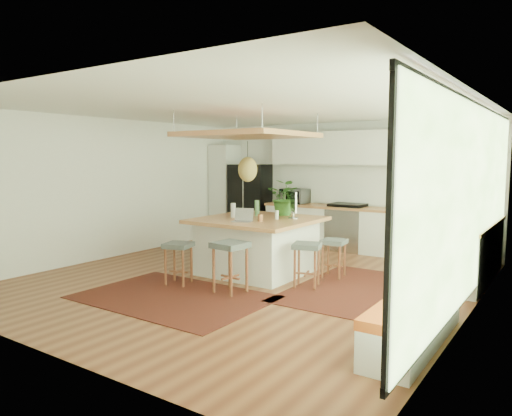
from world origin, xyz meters
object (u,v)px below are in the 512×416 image
Objects in this scene: stool_near_right at (230,269)px; stool_right_back at (334,256)px; stool_right_front at (307,264)px; stool_left_side at (212,244)px; monitor at (294,203)px; laptop at (242,214)px; microwave at (295,194)px; island_plant at (285,201)px; fridge at (251,201)px; stool_near_left at (179,262)px; island at (258,245)px.

stool_right_back is at bearing 62.89° from stool_near_right.
stool_left_side is (-2.25, 0.50, 0.00)m from stool_right_front.
stool_right_front is 1.34× the size of monitor.
laptop is at bearing -140.81° from stool_right_back.
island_plant is at bearing -61.20° from microwave.
fridge is 2.71× the size of stool_left_side.
island_plant reaches higher than stool_near_left.
laptop is at bearing -170.82° from stool_right_front.
monitor is at bearing 44.90° from laptop.
fridge is at bearing 109.22° from stool_left_side.
fridge is 2.75× the size of stool_near_left.
stool_right_back is (1.22, 0.41, -0.11)m from island.
fridge is at bearing 136.32° from island_plant.
stool_near_right is at bearing -73.64° from island.
stool_near_right reaches higher than stool_right_back.
laptop is 1.16m from island_plant.
monitor is at bearing 132.64° from stool_right_front.
microwave is (1.20, -0.00, 0.20)m from fridge.
island reaches higher than stool_near_left.
laptop is (-1.15, -0.94, 0.70)m from stool_right_back.
stool_near_right is 1.18× the size of island_plant.
island_plant is (0.73, 1.95, 0.82)m from stool_near_left.
stool_near_right is 1.25× the size of microwave.
stool_right_back is at bearing -11.31° from island_plant.
island is at bearing 79.58° from laptop.
stool_left_side is 1.04× the size of island_plant.
stool_right_front reaches higher than stool_right_back.
stool_near_left is 1.10× the size of microwave.
stool_left_side is 1.53m from laptop.
laptop is at bearing -62.50° from fridge.
island is 5.68× the size of laptop.
fridge reaches higher than island.
stool_right_front is 1.29m from laptop.
stool_near_left is 2.14m from monitor.
stool_right_front is at bearing -45.30° from island_plant.
island is 2.75× the size of stool_right_front.
stool_right_front is at bearing -49.39° from fridge.
microwave is at bearing -5.31° from fridge.
laptop is 3.34m from microwave.
microwave reaches higher than island.
stool_near_left is at bearing -82.96° from microwave.
monitor is 0.85× the size of microwave.
stool_left_side is at bearing -173.54° from stool_right_back.
microwave reaches higher than stool_near_left.
stool_left_side reaches higher than stool_near_left.
island is 2.48× the size of stool_near_right.
stool_left_side is 1.60m from island_plant.
fridge is 2.83× the size of island_plant.
fridge is at bearing 144.66° from stool_right_back.
stool_near_left is 1.03× the size of island_plant.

